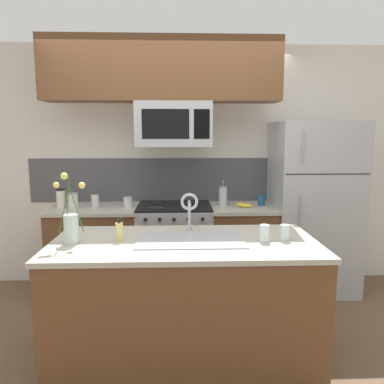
% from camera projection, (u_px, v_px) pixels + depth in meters
% --- Properties ---
extents(ground_plane, '(10.00, 10.00, 0.00)m').
position_uv_depth(ground_plane, '(174.00, 334.00, 3.12)').
color(ground_plane, brown).
extents(rear_partition, '(5.20, 0.10, 2.60)m').
position_uv_depth(rear_partition, '(201.00, 166.00, 4.20)').
color(rear_partition, silver).
rests_on(rear_partition, ground).
extents(splash_band, '(3.17, 0.01, 0.48)m').
position_uv_depth(splash_band, '(174.00, 180.00, 4.15)').
color(splash_band, '#4C4C51').
rests_on(splash_band, rear_partition).
extents(back_counter_left, '(0.91, 0.65, 0.91)m').
position_uv_depth(back_counter_left, '(96.00, 250.00, 3.91)').
color(back_counter_left, brown).
rests_on(back_counter_left, ground).
extents(back_counter_right, '(0.69, 0.65, 0.91)m').
position_uv_depth(back_counter_right, '(241.00, 248.00, 3.96)').
color(back_counter_right, brown).
rests_on(back_counter_right, ground).
extents(stove_range, '(0.76, 0.64, 0.93)m').
position_uv_depth(stove_range, '(175.00, 248.00, 3.94)').
color(stove_range, '#A8AAAF').
rests_on(stove_range, ground).
extents(microwave, '(0.74, 0.40, 0.43)m').
position_uv_depth(microwave, '(174.00, 125.00, 3.72)').
color(microwave, '#A8AAAF').
extents(upper_cabinet_band, '(2.29, 0.34, 0.60)m').
position_uv_depth(upper_cabinet_band, '(162.00, 70.00, 3.61)').
color(upper_cabinet_band, brown).
extents(refrigerator, '(0.85, 0.74, 1.78)m').
position_uv_depth(refrigerator, '(312.00, 207.00, 3.95)').
color(refrigerator, '#A8AAAF').
rests_on(refrigerator, ground).
extents(storage_jar_tall, '(0.09, 0.09, 0.19)m').
position_uv_depth(storage_jar_tall, '(61.00, 198.00, 3.81)').
color(storage_jar_tall, silver).
rests_on(storage_jar_tall, back_counter_left).
extents(storage_jar_medium, '(0.11, 0.11, 0.15)m').
position_uv_depth(storage_jar_medium, '(73.00, 201.00, 3.80)').
color(storage_jar_medium, silver).
rests_on(storage_jar_medium, back_counter_left).
extents(storage_jar_short, '(0.08, 0.08, 0.15)m').
position_uv_depth(storage_jar_short, '(95.00, 200.00, 3.85)').
color(storage_jar_short, silver).
rests_on(storage_jar_short, back_counter_left).
extents(storage_jar_squat, '(0.09, 0.09, 0.11)m').
position_uv_depth(storage_jar_squat, '(128.00, 202.00, 3.82)').
color(storage_jar_squat, silver).
rests_on(storage_jar_squat, back_counter_left).
extents(banana_bunch, '(0.19, 0.12, 0.08)m').
position_uv_depth(banana_bunch, '(244.00, 205.00, 3.83)').
color(banana_bunch, yellow).
rests_on(banana_bunch, back_counter_right).
extents(french_press, '(0.09, 0.09, 0.27)m').
position_uv_depth(french_press, '(223.00, 196.00, 3.93)').
color(french_press, silver).
rests_on(french_press, back_counter_right).
extents(coffee_tin, '(0.08, 0.08, 0.11)m').
position_uv_depth(coffee_tin, '(261.00, 200.00, 3.94)').
color(coffee_tin, '#1E5184').
rests_on(coffee_tin, back_counter_right).
extents(island_counter, '(1.87, 0.88, 0.91)m').
position_uv_depth(island_counter, '(185.00, 301.00, 2.71)').
color(island_counter, brown).
rests_on(island_counter, ground).
extents(kitchen_sink, '(0.76, 0.44, 0.16)m').
position_uv_depth(kitchen_sink, '(190.00, 250.00, 2.65)').
color(kitchen_sink, '#ADAFB5').
rests_on(kitchen_sink, island_counter).
extents(sink_faucet, '(0.14, 0.14, 0.31)m').
position_uv_depth(sink_faucet, '(189.00, 207.00, 2.82)').
color(sink_faucet, '#B7BABF').
rests_on(sink_faucet, island_counter).
extents(dish_soap_bottle, '(0.06, 0.05, 0.16)m').
position_uv_depth(dish_soap_bottle, '(119.00, 231.00, 2.62)').
color(dish_soap_bottle, '#DBCC75').
rests_on(dish_soap_bottle, island_counter).
extents(drinking_glass, '(0.07, 0.07, 0.12)m').
position_uv_depth(drinking_glass, '(264.00, 233.00, 2.60)').
color(drinking_glass, silver).
rests_on(drinking_glass, island_counter).
extents(spare_glass, '(0.06, 0.06, 0.11)m').
position_uv_depth(spare_glass, '(285.00, 233.00, 2.63)').
color(spare_glass, silver).
rests_on(spare_glass, island_counter).
extents(flower_vase, '(0.19, 0.12, 0.49)m').
position_uv_depth(flower_vase, '(71.00, 226.00, 2.56)').
color(flower_vase, silver).
rests_on(flower_vase, island_counter).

